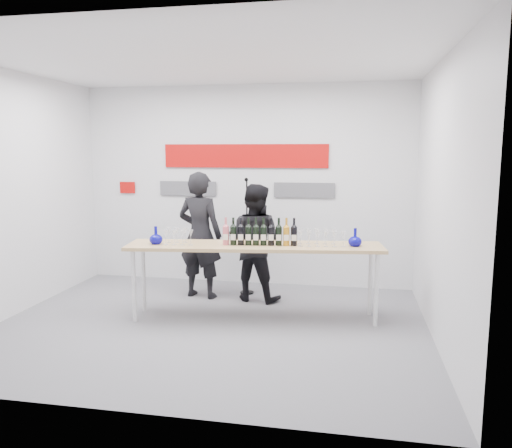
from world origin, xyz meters
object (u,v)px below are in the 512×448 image
at_px(presenter_left, 200,235).
at_px(presenter_right, 254,242).
at_px(tasting_table, 254,250).
at_px(mic_stand, 247,259).

distance_m(presenter_left, presenter_right, 0.76).
bearing_deg(tasting_table, presenter_left, 133.06).
relative_size(presenter_left, mic_stand, 1.06).
height_order(tasting_table, presenter_right, presenter_right).
xyz_separation_m(tasting_table, presenter_right, (-0.15, 0.77, -0.05)).
height_order(presenter_left, mic_stand, presenter_left).
height_order(tasting_table, presenter_left, presenter_left).
xyz_separation_m(presenter_left, presenter_right, (0.76, 0.02, -0.08)).
distance_m(tasting_table, mic_stand, 1.13).
bearing_deg(presenter_right, mic_stand, -47.88).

